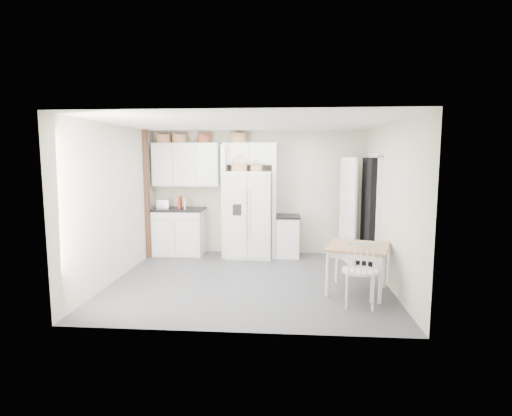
{
  "coord_description": "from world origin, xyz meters",
  "views": [
    {
      "loc": [
        0.61,
        -6.47,
        2.07
      ],
      "look_at": [
        0.08,
        0.4,
        1.18
      ],
      "focal_mm": 28.0,
      "sensor_mm": 36.0,
      "label": 1
    }
  ],
  "objects": [
    {
      "name": "cookbook_red",
      "position": [
        -1.6,
        1.62,
        1.12
      ],
      "size": [
        0.05,
        0.18,
        0.27
      ],
      "primitive_type": "cube",
      "rotation": [
        0.0,
        0.0,
        -0.06
      ],
      "color": "#9D3023",
      "rests_on": "counter_left"
    },
    {
      "name": "door_slab",
      "position": [
        1.8,
        1.33,
        1.02
      ],
      "size": [
        0.21,
        0.79,
        2.05
      ],
      "primitive_type": "cube",
      "rotation": [
        0.0,
        0.0,
        -1.36
      ],
      "color": "white",
      "rests_on": "floor"
    },
    {
      "name": "basket_fridge_b",
      "position": [
        -0.01,
        1.54,
        1.83
      ],
      "size": [
        0.23,
        0.23,
        0.12
      ],
      "primitive_type": "cylinder",
      "color": "brown",
      "rests_on": "refrigerator"
    },
    {
      "name": "basket_upper_a",
      "position": [
        -1.98,
        1.83,
        2.44
      ],
      "size": [
        0.31,
        0.31,
        0.17
      ],
      "primitive_type": "cylinder",
      "color": "brown",
      "rests_on": "upper_cabinet"
    },
    {
      "name": "refrigerator",
      "position": [
        -0.15,
        1.64,
        0.89
      ],
      "size": [
        0.92,
        0.74,
        1.77
      ],
      "primitive_type": "cube",
      "color": "silver",
      "rests_on": "floor"
    },
    {
      "name": "doorway_void",
      "position": [
        2.16,
        1.0,
        1.02
      ],
      "size": [
        0.18,
        0.85,
        2.05
      ],
      "primitive_type": "cube",
      "color": "black",
      "rests_on": "floor"
    },
    {
      "name": "cookbook_cream",
      "position": [
        -1.5,
        1.62,
        1.1
      ],
      "size": [
        0.07,
        0.15,
        0.21
      ],
      "primitive_type": "cube",
      "rotation": [
        0.0,
        0.0,
        0.25
      ],
      "color": "beige",
      "rests_on": "counter_left"
    },
    {
      "name": "wall_left",
      "position": [
        -2.25,
        0.0,
        1.3
      ],
      "size": [
        0.0,
        4.0,
        4.0
      ],
      "primitive_type": "plane",
      "rotation": [
        1.57,
        0.0,
        1.57
      ],
      "color": "#B8B399",
      "rests_on": "floor"
    },
    {
      "name": "basket_upper_c",
      "position": [
        -1.12,
        1.83,
        2.43
      ],
      "size": [
        0.28,
        0.28,
        0.16
      ],
      "primitive_type": "cylinder",
      "color": "brown",
      "rests_on": "upper_cabinet"
    },
    {
      "name": "floor",
      "position": [
        0.0,
        0.0,
        0.0
      ],
      "size": [
        4.5,
        4.5,
        0.0
      ],
      "primitive_type": "plane",
      "color": "#38383B",
      "rests_on": "ground"
    },
    {
      "name": "trim_post",
      "position": [
        -2.2,
        1.35,
        1.3
      ],
      "size": [
        0.09,
        0.09,
        2.6
      ],
      "primitive_type": "cube",
      "color": "#381E16",
      "rests_on": "floor"
    },
    {
      "name": "wall_back",
      "position": [
        0.0,
        2.0,
        1.3
      ],
      "size": [
        4.5,
        0.0,
        4.5
      ],
      "primitive_type": "plane",
      "rotation": [
        1.57,
        0.0,
        0.0
      ],
      "color": "#B8B399",
      "rests_on": "floor"
    },
    {
      "name": "bridge_cabinet",
      "position": [
        -0.15,
        1.83,
        2.12
      ],
      "size": [
        1.12,
        0.34,
        0.45
      ],
      "primitive_type": "cube",
      "color": "silver",
      "rests_on": "wall_back"
    },
    {
      "name": "base_cab_left",
      "position": [
        -1.65,
        1.7,
        0.47
      ],
      "size": [
        1.02,
        0.65,
        0.95
      ],
      "primitive_type": "cube",
      "color": "silver",
      "rests_on": "floor"
    },
    {
      "name": "fridge_panel_left",
      "position": [
        -0.66,
        1.7,
        1.15
      ],
      "size": [
        0.08,
        0.6,
        2.3
      ],
      "primitive_type": "cube",
      "color": "silver",
      "rests_on": "floor"
    },
    {
      "name": "upper_cabinet",
      "position": [
        -1.5,
        1.83,
        1.9
      ],
      "size": [
        1.4,
        0.34,
        0.9
      ],
      "primitive_type": "cube",
      "color": "silver",
      "rests_on": "wall_back"
    },
    {
      "name": "wall_right",
      "position": [
        2.25,
        0.0,
        1.3
      ],
      "size": [
        0.0,
        4.0,
        4.0
      ],
      "primitive_type": "plane",
      "rotation": [
        1.57,
        0.0,
        -1.57
      ],
      "color": "#B8B399",
      "rests_on": "floor"
    },
    {
      "name": "toaster",
      "position": [
        -1.98,
        1.68,
        1.08
      ],
      "size": [
        0.27,
        0.17,
        0.18
      ],
      "primitive_type": "cube",
      "rotation": [
        0.0,
        0.0,
        0.05
      ],
      "color": "silver",
      "rests_on": "counter_left"
    },
    {
      "name": "basket_fridge_a",
      "position": [
        -0.35,
        1.54,
        1.86
      ],
      "size": [
        0.32,
        0.32,
        0.17
      ],
      "primitive_type": "cylinder",
      "color": "brown",
      "rests_on": "refrigerator"
    },
    {
      "name": "fridge_panel_right",
      "position": [
        0.36,
        1.7,
        1.15
      ],
      "size": [
        0.08,
        0.6,
        2.3
      ],
      "primitive_type": "cube",
      "color": "silver",
      "rests_on": "floor"
    },
    {
      "name": "ceiling",
      "position": [
        0.0,
        0.0,
        2.6
      ],
      "size": [
        4.5,
        4.5,
        0.0
      ],
      "primitive_type": "plane",
      "color": "white",
      "rests_on": "wall_back"
    },
    {
      "name": "counter_left",
      "position": [
        -1.65,
        1.7,
        0.97
      ],
      "size": [
        1.07,
        0.69,
        0.04
      ],
      "primitive_type": "cube",
      "color": "black",
      "rests_on": "base_cab_left"
    },
    {
      "name": "counter_right",
      "position": [
        0.64,
        1.7,
        0.84
      ],
      "size": [
        0.5,
        0.6,
        0.04
      ],
      "primitive_type": "cube",
      "color": "black",
      "rests_on": "base_cab_right"
    },
    {
      "name": "basket_bridge_a",
      "position": [
        -0.4,
        1.83,
        2.45
      ],
      "size": [
        0.35,
        0.35,
        0.2
      ],
      "primitive_type": "cylinder",
      "color": "brown",
      "rests_on": "bridge_cabinet"
    },
    {
      "name": "base_cab_right",
      "position": [
        0.64,
        1.7,
        0.41
      ],
      "size": [
        0.47,
        0.56,
        0.82
      ],
      "primitive_type": "cube",
      "color": "silver",
      "rests_on": "floor"
    },
    {
      "name": "dining_table",
      "position": [
        1.7,
        -0.43,
        0.36
      ],
      "size": [
        1.1,
        1.1,
        0.73
      ],
      "primitive_type": "cube",
      "rotation": [
        0.0,
        0.0,
        -0.31
      ],
      "color": "brown",
      "rests_on": "floor"
    },
    {
      "name": "windsor_chair",
      "position": [
        1.63,
        -1.02,
        0.5
      ],
      "size": [
        0.55,
        0.51,
        1.0
      ],
      "primitive_type": "cube",
      "rotation": [
        0.0,
        0.0,
        -0.14
      ],
      "color": "silver",
      "rests_on": "floor"
    },
    {
      "name": "basket_upper_b",
      "position": [
        -1.63,
        1.83,
        2.44
      ],
      "size": [
        0.3,
        0.3,
        0.18
      ],
      "primitive_type": "cylinder",
      "color": "brown",
      "rests_on": "upper_cabinet"
    }
  ]
}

